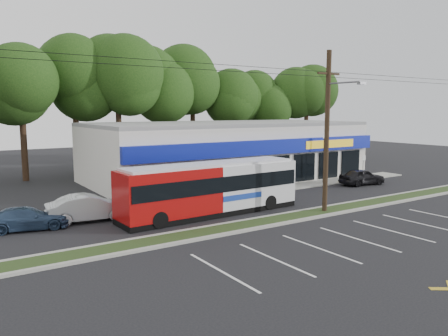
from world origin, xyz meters
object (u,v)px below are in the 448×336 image
object	(u,v)px
car_silver	(89,208)
pedestrian_b	(242,185)
lamp_post	(324,153)
sign_post	(363,163)
pedestrian_a	(277,181)
utility_pole	(326,126)
car_blue	(27,218)
metrobus	(212,187)
car_dark	(362,177)

from	to	relation	value
car_silver	pedestrian_b	distance (m)	12.12
lamp_post	sign_post	size ratio (longest dim) A/B	1.91
pedestrian_a	utility_pole	bearing A→B (deg)	43.98
pedestrian_a	pedestrian_b	world-z (taller)	pedestrian_a
car_blue	pedestrian_a	xyz separation A→B (m)	(18.59, 1.21, 0.24)
metrobus	car_silver	size ratio (longest dim) A/B	2.52
car_blue	pedestrian_b	distance (m)	15.44
utility_pole	pedestrian_a	world-z (taller)	utility_pole
lamp_post	pedestrian_b	distance (m)	9.20
car_dark	car_silver	size ratio (longest dim) A/B	0.87
car_blue	pedestrian_a	bearing A→B (deg)	-75.77
utility_pole	sign_post	bearing A→B (deg)	30.15
metrobus	car_dark	distance (m)	16.64
pedestrian_b	metrobus	bearing A→B (deg)	22.79
car_blue	sign_post	bearing A→B (deg)	-76.36
metrobus	pedestrian_b	world-z (taller)	metrobus
car_blue	pedestrian_b	xyz separation A→B (m)	(15.37, 1.52, 0.17)
lamp_post	car_dark	size ratio (longest dim) A/B	1.03
metrobus	car_blue	distance (m)	10.52
lamp_post	car_silver	xyz separation A→B (m)	(-21.03, -1.80, -1.89)
utility_pole	pedestrian_b	bearing A→B (deg)	96.27
lamp_post	car_blue	xyz separation A→B (m)	(-24.37, -1.82, -2.05)
pedestrian_a	pedestrian_b	distance (m)	3.23
utility_pole	sign_post	distance (m)	15.71
sign_post	metrobus	size ratio (longest dim) A/B	0.19
lamp_post	metrobus	bearing A→B (deg)	-163.15
lamp_post	car_blue	world-z (taller)	lamp_post
lamp_post	sign_post	distance (m)	5.13
car_blue	pedestrian_b	size ratio (longest dim) A/B	2.72
utility_pole	pedestrian_b	size ratio (longest dim) A/B	31.99
sign_post	pedestrian_a	bearing A→B (deg)	-177.91
sign_post	car_blue	world-z (taller)	sign_post
car_silver	car_blue	distance (m)	3.34
sign_post	pedestrian_a	xyz separation A→B (m)	(-10.78, -0.39, -0.70)
pedestrian_b	car_blue	bearing A→B (deg)	-9.12
sign_post	pedestrian_b	distance (m)	14.02
car_silver	pedestrian_a	size ratio (longest dim) A/B	2.78
lamp_post	pedestrian_a	xyz separation A→B (m)	(-5.78, -0.62, -1.82)
metrobus	pedestrian_a	size ratio (longest dim) A/B	7.01
sign_post	car_silver	xyz separation A→B (m)	(-26.03, -1.57, -0.77)
metrobus	pedestrian_b	bearing A→B (deg)	35.58
sign_post	car_silver	distance (m)	26.09
utility_pole	pedestrian_b	world-z (taller)	utility_pole
utility_pole	car_blue	xyz separation A→B (m)	(-16.20, 6.05, -4.80)
sign_post	car_dark	distance (m)	3.51
car_dark	pedestrian_a	xyz separation A→B (m)	(-8.07, 1.67, 0.15)
utility_pole	sign_post	world-z (taller)	utility_pole
sign_post	metrobus	world-z (taller)	metrobus
lamp_post	car_silver	bearing A→B (deg)	-175.11
car_dark	pedestrian_b	distance (m)	11.47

